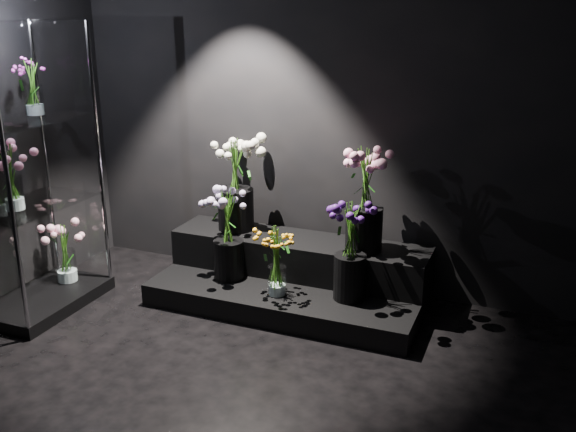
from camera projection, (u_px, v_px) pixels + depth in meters
The scene contains 12 objects.
floor at pixel (194, 423), 3.40m from camera, with size 4.00×4.00×0.00m, color black.
wall_back at pixel (322, 105), 4.72m from camera, with size 4.00×4.00×0.00m, color black.
display_riser at pixel (293, 276), 4.78m from camera, with size 1.96×0.87×0.44m.
display_case at pixel (29, 173), 4.40m from camera, with size 0.55×0.91×2.01m.
bouquet_orange_bells at pixel (277, 259), 4.43m from camera, with size 0.32×0.32×0.53m.
bouquet_lilac at pixel (228, 227), 4.68m from camera, with size 0.45×0.45×0.67m.
bouquet_purple at pixel (351, 245), 4.34m from camera, with size 0.33×0.33×0.70m.
bouquet_cream_roses at pixel (235, 178), 4.89m from camera, with size 0.45×0.45×0.71m.
bouquet_pink_roses at pixel (365, 195), 4.47m from camera, with size 0.45×0.45×0.74m.
bouquet_case_pink at pixel (11, 176), 4.28m from camera, with size 0.37×0.37×0.44m.
bouquet_case_magenta at pixel (32, 85), 4.41m from camera, with size 0.30×0.30×0.40m.
bouquet_case_base_pink at pixel (65, 251), 4.84m from camera, with size 0.37×0.37×0.46m.
Camera 1 is at (1.55, -2.48, 2.12)m, focal length 40.00 mm.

